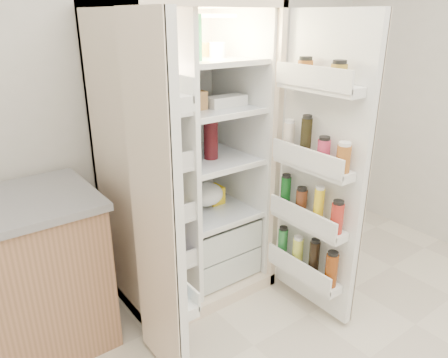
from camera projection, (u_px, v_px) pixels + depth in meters
wall_back at (146, 78)px, 2.71m from camera, size 4.00×0.02×2.70m
refrigerator at (185, 180)px, 2.70m from camera, size 0.92×0.70×1.80m
freezer_door at (157, 213)px, 1.91m from camera, size 0.15×0.40×1.72m
fridge_door at (319, 176)px, 2.39m from camera, size 0.17×0.58×1.72m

